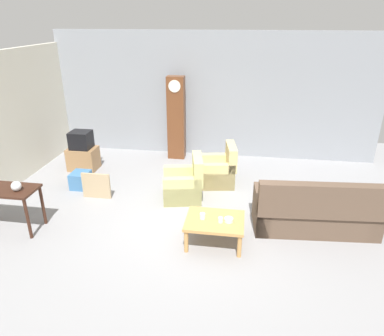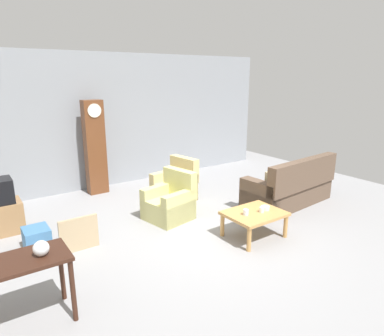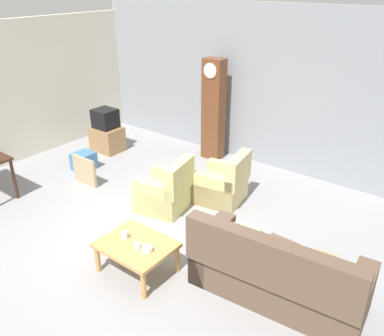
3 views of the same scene
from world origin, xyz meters
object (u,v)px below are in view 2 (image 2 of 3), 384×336
Objects in this scene: couch_floral at (290,188)px; armchair_olive_far at (175,186)px; tv_stand_cabinet at (1,218)px; grandfather_clock at (95,147)px; cup_white_porcelain at (262,210)px; bowl_white_stacked at (265,208)px; glass_dome_cloche at (41,248)px; coffee_table_wood at (254,216)px; console_table_dark at (4,274)px; framed_picture_leaning at (79,234)px; cup_blue_rimmed at (246,212)px; armchair_olive_near at (170,203)px; storage_box_blue at (37,239)px.

couch_floral reaches higher than armchair_olive_far.
grandfather_clock is at bearing 28.09° from tv_stand_cabinet.
bowl_white_stacked is (0.13, 0.04, -0.01)m from cup_white_porcelain.
couch_floral is 5.16m from glass_dome_cloche.
coffee_table_wood is 0.25m from bowl_white_stacked.
console_table_dark reaches higher than tv_stand_cabinet.
couch_floral is 3.18× the size of tv_stand_cabinet.
coffee_table_wood is at bearing -25.31° from framed_picture_leaning.
framed_picture_leaning is (-1.21, -2.53, -0.81)m from grandfather_clock.
bowl_white_stacked is (3.58, 0.13, -0.40)m from glass_dome_cloche.
framed_picture_leaning is 6.16× the size of cup_blue_rimmed.
tv_stand_cabinet is (0.22, 2.73, -0.40)m from console_table_dark.
armchair_olive_far is 1.35× the size of tv_stand_cabinet.
glass_dome_cloche is (-5.06, -0.82, 0.52)m from couch_floral.
grandfather_clock is at bearing 110.16° from coffee_table_wood.
glass_dome_cloche is at bearing -170.84° from couch_floral.
tv_stand_cabinet is 4.22m from cup_blue_rimmed.
console_table_dark is (-5.43, -0.78, 0.32)m from couch_floral.
console_table_dark is at bearing -121.30° from grandfather_clock.
armchair_olive_near is (-2.47, 0.82, -0.05)m from couch_floral.
grandfather_clock reaches higher than glass_dome_cloche.
framed_picture_leaning is 3.52× the size of glass_dome_cloche.
tv_stand_cabinet reaches higher than cup_white_porcelain.
tv_stand_cabinet reaches higher than coffee_table_wood.
storage_box_blue is at bearing -167.54° from armchair_olive_far.
cup_white_porcelain is at bearing -36.69° from tv_stand_cabinet.
storage_box_blue is at bearing 152.49° from coffee_table_wood.
cup_blue_rimmed is (1.17, -3.75, -0.59)m from grandfather_clock.
cup_white_porcelain reaches higher than coffee_table_wood.
glass_dome_cloche is (-2.59, -1.63, 0.57)m from armchair_olive_near.
armchair_olive_near is 3.12m from glass_dome_cloche.
tv_stand_cabinet is 6.98× the size of cup_blue_rimmed.
cup_white_porcelain is (1.47, -3.82, -0.59)m from grandfather_clock.
armchair_olive_far reaches higher than cup_white_porcelain.
armchair_olive_near is at bearing 117.44° from coffee_table_wood.
armchair_olive_far is at bearing 52.12° from armchair_olive_near.
cup_white_porcelain is at bearing -25.71° from framed_picture_leaning.
console_table_dark is at bearing -146.16° from armchair_olive_far.
couch_floral reaches higher than cup_white_porcelain.
cup_blue_rimmed is at bearing 167.64° from cup_white_porcelain.
storage_box_blue is at bearing 168.65° from couch_floral.
grandfather_clock is (-1.24, 1.46, 0.77)m from armchair_olive_far.
bowl_white_stacked is (1.60, -3.78, -0.60)m from grandfather_clock.
tv_stand_cabinet is 4.58m from bowl_white_stacked.
console_table_dark is at bearing -171.86° from couch_floral.
grandfather_clock is at bearing 130.43° from armchair_olive_far.
console_table_dark is 1.91× the size of tv_stand_cabinet.
coffee_table_wood is at bearing 173.15° from bowl_white_stacked.
tv_stand_cabinet is at bearing 143.27° from coffee_table_wood.
grandfather_clock reaches higher than armchair_olive_near.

